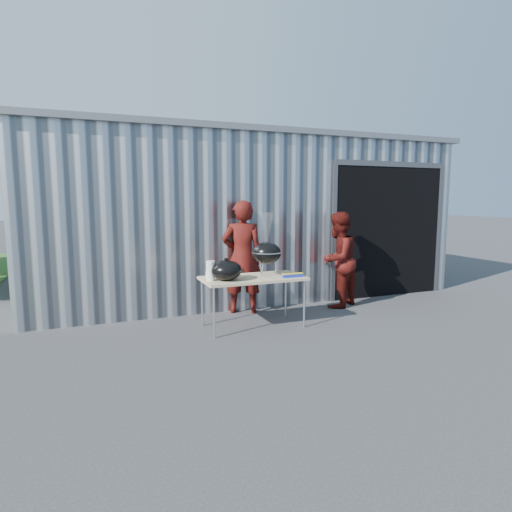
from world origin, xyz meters
name	(u,v)px	position (x,y,z in m)	size (l,w,h in m)	color
ground	(267,342)	(0.00, 0.00, 0.00)	(80.00, 80.00, 0.00)	#323235
building	(226,214)	(0.92, 4.59, 1.54)	(8.20, 6.20, 3.10)	silver
folding_table	(253,280)	(0.09, 0.73, 0.71)	(1.50, 0.75, 0.75)	tan
kettle_grill	(267,248)	(0.33, 0.78, 1.17)	(0.45, 0.45, 0.94)	black
grill_lid	(226,270)	(-0.36, 0.63, 0.89)	(0.44, 0.44, 0.32)	black
paper_towels	(211,271)	(-0.57, 0.68, 0.89)	(0.12, 0.12, 0.28)	white
white_tub	(214,274)	(-0.46, 0.89, 0.80)	(0.20, 0.15, 0.10)	white
foil_box	(293,275)	(0.62, 0.48, 0.78)	(0.32, 0.05, 0.06)	#1A2CAA
person_cook	(242,257)	(0.23, 1.55, 0.93)	(0.68, 0.45, 1.87)	#450E0B
person_bystander	(338,260)	(1.91, 1.30, 0.84)	(0.81, 0.63, 1.67)	#450E0B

